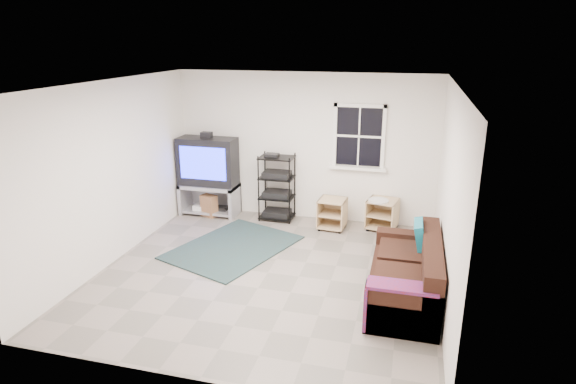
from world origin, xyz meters
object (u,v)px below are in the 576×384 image
(av_rack, at_px, (277,192))
(sofa, at_px, (408,277))
(side_table_right, at_px, (382,212))
(tv_unit, at_px, (209,170))
(side_table_left, at_px, (333,212))

(av_rack, distance_m, sofa, 3.27)
(side_table_right, height_order, sofa, sofa)
(av_rack, height_order, side_table_right, av_rack)
(av_rack, xyz_separation_m, side_table_right, (1.87, 0.00, -0.21))
(tv_unit, bearing_deg, sofa, -31.66)
(side_table_left, height_order, sofa, sofa)
(tv_unit, distance_m, side_table_right, 3.20)
(sofa, bearing_deg, av_rack, 135.75)
(tv_unit, relative_size, side_table_right, 2.73)
(tv_unit, distance_m, side_table_left, 2.39)
(tv_unit, distance_m, sofa, 4.29)
(tv_unit, relative_size, side_table_left, 2.92)
(side_table_left, xyz_separation_m, sofa, (1.30, -2.11, 0.02))
(tv_unit, bearing_deg, side_table_right, 0.90)
(tv_unit, relative_size, av_rack, 1.29)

